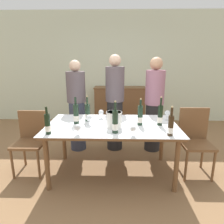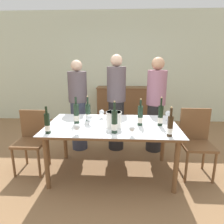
% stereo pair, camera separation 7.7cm
% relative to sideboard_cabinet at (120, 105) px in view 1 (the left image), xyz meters
% --- Properties ---
extents(ground_plane, '(12.00, 12.00, 0.00)m').
position_rel_sideboard_cabinet_xyz_m(ground_plane, '(-0.14, -2.41, -0.47)').
color(ground_plane, olive).
extents(back_wall, '(8.00, 0.10, 2.80)m').
position_rel_sideboard_cabinet_xyz_m(back_wall, '(-0.14, 0.29, 0.93)').
color(back_wall, beige).
rests_on(back_wall, ground_plane).
extents(sideboard_cabinet, '(1.30, 0.46, 0.95)m').
position_rel_sideboard_cabinet_xyz_m(sideboard_cabinet, '(0.00, 0.00, 0.00)').
color(sideboard_cabinet, brown).
rests_on(sideboard_cabinet, ground_plane).
extents(dining_table, '(1.80, 1.01, 0.75)m').
position_rel_sideboard_cabinet_xyz_m(dining_table, '(-0.14, -2.41, 0.21)').
color(dining_table, brown).
rests_on(dining_table, ground_plane).
extents(ice_bucket, '(0.21, 0.21, 0.21)m').
position_rel_sideboard_cabinet_xyz_m(ice_bucket, '(-0.11, -2.53, 0.39)').
color(ice_bucket, white).
rests_on(ice_bucket, dining_table).
extents(wine_bottle_0, '(0.07, 0.07, 0.40)m').
position_rel_sideboard_cabinet_xyz_m(wine_bottle_0, '(0.52, -2.42, 0.41)').
color(wine_bottle_0, black).
rests_on(wine_bottle_0, dining_table).
extents(wine_bottle_1, '(0.07, 0.07, 0.40)m').
position_rel_sideboard_cabinet_xyz_m(wine_bottle_1, '(-0.09, -2.73, 0.41)').
color(wine_bottle_1, '#1E3323').
rests_on(wine_bottle_1, dining_table).
extents(wine_bottle_2, '(0.07, 0.07, 0.37)m').
position_rel_sideboard_cabinet_xyz_m(wine_bottle_2, '(0.25, -2.42, 0.41)').
color(wine_bottle_2, '#1E3323').
rests_on(wine_bottle_2, dining_table).
extents(wine_bottle_3, '(0.07, 0.07, 0.36)m').
position_rel_sideboard_cabinet_xyz_m(wine_bottle_3, '(0.56, -2.81, 0.40)').
color(wine_bottle_3, '#332314').
rests_on(wine_bottle_3, dining_table).
extents(wine_bottle_4, '(0.07, 0.07, 0.34)m').
position_rel_sideboard_cabinet_xyz_m(wine_bottle_4, '(-0.90, -2.79, 0.40)').
color(wine_bottle_4, black).
rests_on(wine_bottle_4, dining_table).
extents(wine_bottle_5, '(0.08, 0.08, 0.37)m').
position_rel_sideboard_cabinet_xyz_m(wine_bottle_5, '(-0.50, -2.25, 0.40)').
color(wine_bottle_5, '#1E3323').
rests_on(wine_bottle_5, dining_table).
extents(wine_bottle_6, '(0.08, 0.08, 0.38)m').
position_rel_sideboard_cabinet_xyz_m(wine_bottle_6, '(-0.64, -2.38, 0.41)').
color(wine_bottle_6, '#1E3323').
rests_on(wine_bottle_6, dining_table).
extents(wine_glass_0, '(0.08, 0.08, 0.15)m').
position_rel_sideboard_cabinet_xyz_m(wine_glass_0, '(0.67, -2.20, 0.39)').
color(wine_glass_0, white).
rests_on(wine_glass_0, dining_table).
extents(wine_glass_1, '(0.08, 0.08, 0.13)m').
position_rel_sideboard_cabinet_xyz_m(wine_glass_1, '(-0.31, -2.11, 0.37)').
color(wine_glass_1, white).
rests_on(wine_glass_1, dining_table).
extents(wine_glass_2, '(0.07, 0.07, 0.13)m').
position_rel_sideboard_cabinet_xyz_m(wine_glass_2, '(0.12, -2.83, 0.36)').
color(wine_glass_2, white).
rests_on(wine_glass_2, dining_table).
extents(wine_glass_3, '(0.08, 0.08, 0.14)m').
position_rel_sideboard_cabinet_xyz_m(wine_glass_3, '(-0.53, -2.82, 0.37)').
color(wine_glass_3, white).
rests_on(wine_glass_3, dining_table).
extents(wine_glass_4, '(0.09, 0.09, 0.14)m').
position_rel_sideboard_cabinet_xyz_m(wine_glass_4, '(-0.45, -2.44, 0.38)').
color(wine_glass_4, white).
rests_on(wine_glass_4, dining_table).
extents(chair_right_end, '(0.42, 0.42, 0.95)m').
position_rel_sideboard_cabinet_xyz_m(chair_right_end, '(1.06, -2.32, 0.07)').
color(chair_right_end, brown).
rests_on(chair_right_end, ground_plane).
extents(chair_left_end, '(0.42, 0.42, 0.89)m').
position_rel_sideboard_cabinet_xyz_m(chair_left_end, '(-1.33, -2.33, 0.05)').
color(chair_left_end, brown).
rests_on(chair_left_end, ground_plane).
extents(person_host, '(0.33, 0.33, 1.62)m').
position_rel_sideboard_cabinet_xyz_m(person_host, '(-0.79, -1.60, 0.34)').
color(person_host, '#383F56').
rests_on(person_host, ground_plane).
extents(person_guest_left, '(0.33, 0.33, 1.71)m').
position_rel_sideboard_cabinet_xyz_m(person_guest_left, '(-0.11, -1.56, 0.39)').
color(person_guest_left, '#262628').
rests_on(person_guest_left, ground_plane).
extents(person_guest_right, '(0.33, 0.33, 1.67)m').
position_rel_sideboard_cabinet_xyz_m(person_guest_right, '(0.59, -1.59, 0.37)').
color(person_guest_right, '#262628').
rests_on(person_guest_right, ground_plane).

